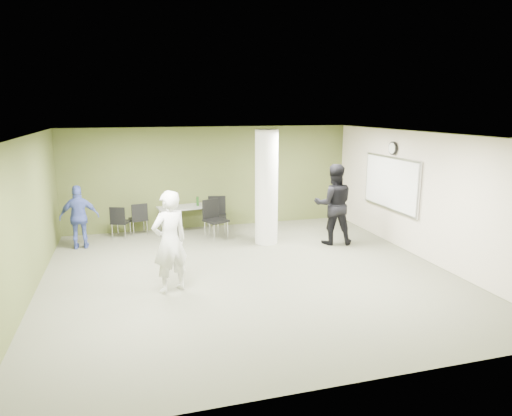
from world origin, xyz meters
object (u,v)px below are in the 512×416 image
object	(u,v)px
folding_table	(187,208)
man_black	(334,204)
chair_back_left	(139,217)
man_blue	(79,217)
woman_white	(170,242)

from	to	relation	value
folding_table	man_black	world-z (taller)	man_black
chair_back_left	man_blue	world-z (taller)	man_blue
folding_table	chair_back_left	distance (m)	1.28
woman_white	man_blue	distance (m)	3.74
man_black	chair_back_left	bearing A→B (deg)	-10.05
chair_back_left	folding_table	bearing A→B (deg)	167.18
folding_table	woman_white	xyz separation A→B (m)	(-0.84, -4.02, 0.28)
folding_table	woman_white	world-z (taller)	woman_white
folding_table	man_blue	size ratio (longest dim) A/B	1.04
chair_back_left	man_blue	bearing A→B (deg)	17.88
chair_back_left	woman_white	world-z (taller)	woman_white
man_black	woman_white	bearing A→B (deg)	39.68
chair_back_left	man_blue	distance (m)	1.61
folding_table	man_black	bearing A→B (deg)	-40.20
folding_table	chair_back_left	world-z (taller)	folding_table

